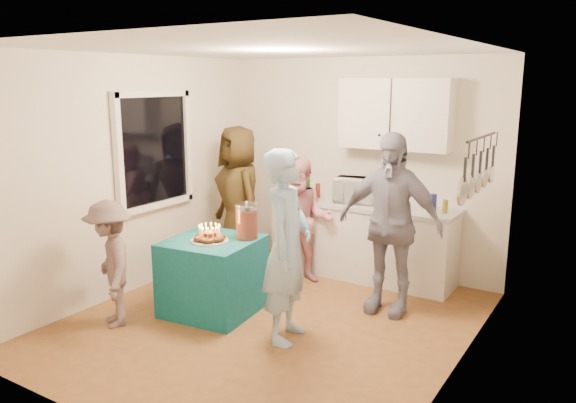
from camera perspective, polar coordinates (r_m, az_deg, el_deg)
The scene contains 19 objects.
floor at distance 5.64m, azimuth -1.93°, elevation -12.15°, with size 4.00×4.00×0.00m, color brown.
ceiling at distance 5.15m, azimuth -2.15°, elevation 15.26°, with size 4.00×4.00×0.00m, color white.
back_wall at distance 6.96m, azimuth 7.25°, elevation 3.64°, with size 3.60×3.60×0.00m, color silver.
left_wall at distance 6.41m, azimuth -15.50°, elevation 2.56°, with size 4.00×4.00×0.00m, color silver.
right_wall at distance 4.51m, azimuth 17.29°, elevation -1.51°, with size 4.00×4.00×0.00m, color silver.
window_night at distance 6.56m, azimuth -13.51°, elevation 5.08°, with size 0.04×1.00×1.20m, color black.
counter at distance 6.80m, azimuth 7.52°, elevation -4.09°, with size 2.20×0.58×0.86m, color white.
countertop at distance 6.69m, azimuth 7.62°, elevation -0.34°, with size 2.24×0.62×0.05m, color beige.
upper_cabinet at distance 6.56m, azimuth 10.85°, elevation 8.72°, with size 1.30×0.30×0.80m, color white.
pot_rack at distance 5.14m, azimuth 18.69°, elevation 3.45°, with size 0.12×1.00×0.60m, color black.
microwave at distance 6.69m, azimuth 7.01°, elevation 1.15°, with size 0.52×0.35×0.29m, color white.
party_table at distance 5.81m, azimuth -7.62°, elevation -7.47°, with size 0.85×0.85×0.76m, color #0F5C68.
donut_cake at distance 5.61m, azimuth -7.98°, elevation -3.15°, with size 0.38×0.38×0.18m, color #381C0C, non-canonical shape.
punch_jar at distance 5.65m, azimuth -4.22°, elevation -2.11°, with size 0.22×0.22×0.34m, color red.
man_birthday at distance 5.01m, azimuth -0.07°, elevation -4.59°, with size 0.64×0.42×1.75m, color #9FC3E7.
woman_back_left at distance 7.00m, azimuth -5.01°, elevation 0.36°, with size 0.87×0.57×1.79m, color brown.
woman_back_center at distance 6.50m, azimuth 1.41°, elevation -1.95°, with size 0.72×0.56×1.47m, color #D26E89.
woman_back_right at distance 5.71m, azimuth 10.26°, elevation -2.22°, with size 1.08×0.45×1.84m, color #120F34.
child_near_left at distance 5.63m, azimuth -17.59°, elevation -6.05°, with size 0.80×0.46×1.23m, color #5D4A4A.
Camera 1 is at (2.89, -4.25, 2.32)m, focal length 35.00 mm.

